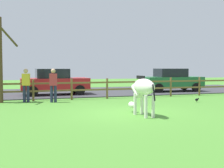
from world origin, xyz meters
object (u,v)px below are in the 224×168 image
at_px(zebra, 143,90).
at_px(visitor_right_of_tree, 26,84).
at_px(crow_on_grass, 197,100).
at_px(parked_car_red, 54,81).
at_px(parked_car_green, 172,80).
at_px(visitor_left_of_tree, 53,84).

height_order(zebra, visitor_right_of_tree, visitor_right_of_tree).
xyz_separation_m(crow_on_grass, parked_car_red, (-6.25, 5.56, 0.72)).
bearing_deg(parked_car_green, visitor_left_of_tree, -157.39).
xyz_separation_m(zebra, parked_car_red, (-2.10, 8.42, -0.08)).
xyz_separation_m(zebra, parked_car_green, (5.88, 8.42, -0.08)).
height_order(parked_car_red, visitor_left_of_tree, visitor_left_of_tree).
height_order(crow_on_grass, parked_car_red, parked_car_red).
distance_m(parked_car_green, visitor_right_of_tree, 10.15).
xyz_separation_m(parked_car_red, visitor_left_of_tree, (-0.45, -3.52, 0.06)).
relative_size(parked_car_green, visitor_right_of_tree, 2.50).
relative_size(visitor_left_of_tree, visitor_right_of_tree, 1.00).
height_order(zebra, crow_on_grass, zebra).
relative_size(parked_car_green, parked_car_red, 1.02).
distance_m(visitor_left_of_tree, visitor_right_of_tree, 1.34).
relative_size(parked_car_red, visitor_left_of_tree, 2.46).
bearing_deg(visitor_left_of_tree, parked_car_red, 82.67).
bearing_deg(zebra, crow_on_grass, 34.62).
distance_m(crow_on_grass, parked_car_green, 5.86).
distance_m(parked_car_green, visitor_left_of_tree, 9.13).
xyz_separation_m(crow_on_grass, visitor_left_of_tree, (-6.70, 2.04, 0.78)).
relative_size(parked_car_green, visitor_left_of_tree, 2.50).
bearing_deg(zebra, parked_car_red, 103.98).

